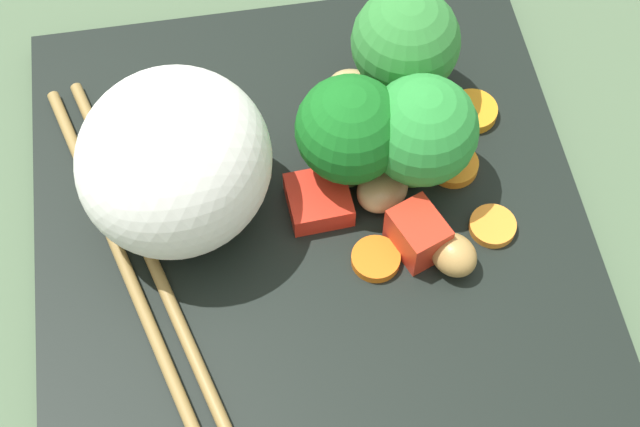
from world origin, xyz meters
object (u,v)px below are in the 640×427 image
at_px(rice_mound, 174,162).
at_px(carrot_slice_1, 473,111).
at_px(square_plate, 309,214).
at_px(broccoli_floret_2, 350,130).
at_px(chopstick_pair, 140,266).

xyz_separation_m(rice_mound, carrot_slice_1, (-0.03, 0.16, -0.04)).
height_order(rice_mound, carrot_slice_1, rice_mound).
height_order(square_plate, broccoli_floret_2, broccoli_floret_2).
height_order(broccoli_floret_2, carrot_slice_1, broccoli_floret_2).
bearing_deg(square_plate, carrot_slice_1, 114.42).
distance_m(square_plate, broccoli_floret_2, 0.05).
bearing_deg(rice_mound, square_plate, 80.94).
bearing_deg(broccoli_floret_2, square_plate, -54.76).
height_order(square_plate, rice_mound, rice_mound).
distance_m(carrot_slice_1, chopstick_pair, 0.20).
height_order(square_plate, carrot_slice_1, carrot_slice_1).
xyz_separation_m(rice_mound, broccoli_floret_2, (-0.01, 0.09, -0.00)).
bearing_deg(square_plate, rice_mound, -99.06).
relative_size(square_plate, broccoli_floret_2, 4.07).
distance_m(broccoli_floret_2, chopstick_pair, 0.12).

